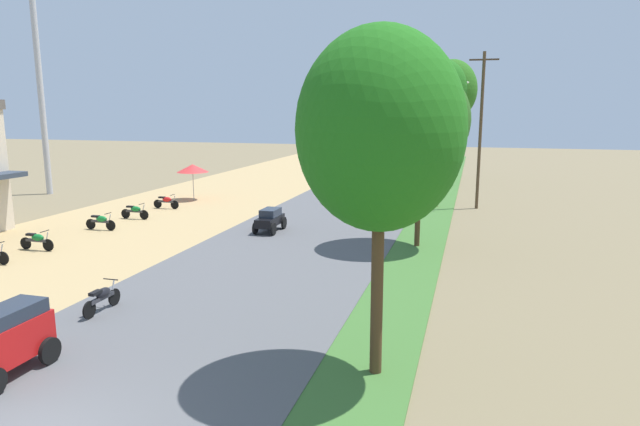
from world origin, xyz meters
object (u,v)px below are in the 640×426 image
object	(u,v)px
streetlamp_mid	(453,127)
car_van_red	(3,339)
streetlamp_near	(445,129)
motorbike_ahead_second	(102,297)
parked_motorbike_sixth	(166,201)
median_tree_nearest	(380,131)
utility_pole_near	(481,129)
parked_motorbike_third	(37,240)
vendor_umbrella	(193,168)
median_tree_third	(440,91)
car_sedan_black	(270,219)
median_tree_fourth	(452,90)
car_hatchback_silver	(414,177)
parked_motorbike_fourth	(101,221)
median_tree_second	(421,120)
parked_motorbike_fifth	(135,211)

from	to	relation	value
streetlamp_mid	car_van_red	world-z (taller)	streetlamp_mid
streetlamp_near	motorbike_ahead_second	xyz separation A→B (m)	(-8.94, -29.03, -4.34)
parked_motorbike_sixth	car_van_red	bearing A→B (deg)	-68.45
median_tree_nearest	utility_pole_near	xyz separation A→B (m)	(2.37, 24.52, -0.78)
motorbike_ahead_second	parked_motorbike_third	bearing A→B (deg)	143.20
parked_motorbike_sixth	motorbike_ahead_second	xyz separation A→B (m)	(7.92, -17.05, 0.02)
vendor_umbrella	median_tree_third	bearing A→B (deg)	6.50
parked_motorbike_sixth	car_van_red	world-z (taller)	car_van_red
median_tree_third	vendor_umbrella	bearing A→B (deg)	-173.50
streetlamp_mid	car_sedan_black	xyz separation A→B (m)	(-7.96, -31.61, -3.84)
median_tree_fourth	motorbike_ahead_second	xyz separation A→B (m)	(-8.94, -36.87, -7.46)
parked_motorbike_third	streetlamp_mid	size ratio (longest dim) A/B	0.23
utility_pole_near	car_hatchback_silver	size ratio (longest dim) A/B	4.96
streetlamp_near	motorbike_ahead_second	world-z (taller)	streetlamp_near
parked_motorbike_fourth	car_sedan_black	xyz separation A→B (m)	(8.85, 2.03, 0.19)
median_tree_third	car_hatchback_silver	world-z (taller)	median_tree_third
median_tree_fourth	car_van_red	world-z (taller)	median_tree_fourth
median_tree_third	median_tree_fourth	xyz separation A→B (m)	(0.14, 14.26, 0.47)
utility_pole_near	car_hatchback_silver	bearing A→B (deg)	116.79
parked_motorbike_sixth	utility_pole_near	size ratio (longest dim) A/B	0.18
parked_motorbike_fourth	car_van_red	xyz separation A→B (m)	(8.40, -14.74, 0.47)
median_tree_nearest	median_tree_second	size ratio (longest dim) A/B	1.01
parked_motorbike_third	streetlamp_mid	world-z (taller)	streetlamp_mid
utility_pole_near	car_hatchback_silver	world-z (taller)	utility_pole_near
median_tree_nearest	streetlamp_mid	distance (m)	45.74
motorbike_ahead_second	median_tree_third	bearing A→B (deg)	68.74
car_hatchback_silver	median_tree_fourth	bearing A→B (deg)	55.74
median_tree_fourth	motorbike_ahead_second	distance (m)	38.67
median_tree_nearest	car_hatchback_silver	distance (m)	35.19
parked_motorbike_fourth	vendor_umbrella	size ratio (longest dim) A/B	0.71
median_tree_second	car_hatchback_silver	bearing A→B (deg)	96.42
median_tree_second	car_sedan_black	size ratio (longest dim) A/B	3.63
parked_motorbike_fourth	car_hatchback_silver	size ratio (longest dim) A/B	0.90
parked_motorbike_fifth	median_tree_fourth	distance (m)	29.75
vendor_umbrella	car_hatchback_silver	distance (m)	18.88
parked_motorbike_third	vendor_umbrella	xyz separation A→B (m)	(-0.03, 14.80, 1.75)
car_sedan_black	car_hatchback_silver	world-z (taller)	car_hatchback_silver
parked_motorbike_fifth	median_tree_nearest	xyz separation A→B (m)	(16.93, -15.17, 5.39)
parked_motorbike_sixth	median_tree_second	size ratio (longest dim) A/B	0.22
vendor_umbrella	car_van_red	distance (m)	26.47
parked_motorbike_fifth	median_tree_fourth	world-z (taller)	median_tree_fourth
parked_motorbike_sixth	car_hatchback_silver	bearing A→B (deg)	48.28
parked_motorbike_third	motorbike_ahead_second	size ratio (longest dim) A/B	1.00
parked_motorbike_sixth	streetlamp_mid	distance (m)	32.08
parked_motorbike_fifth	median_tree_second	world-z (taller)	median_tree_second
car_sedan_black	utility_pole_near	bearing A→B (deg)	44.84
parked_motorbike_fifth	car_sedan_black	bearing A→B (deg)	-6.82
median_tree_fourth	parked_motorbike_fifth	bearing A→B (deg)	-125.70
streetlamp_near	car_sedan_black	world-z (taller)	streetlamp_near
streetlamp_mid	motorbike_ahead_second	world-z (taller)	streetlamp_mid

